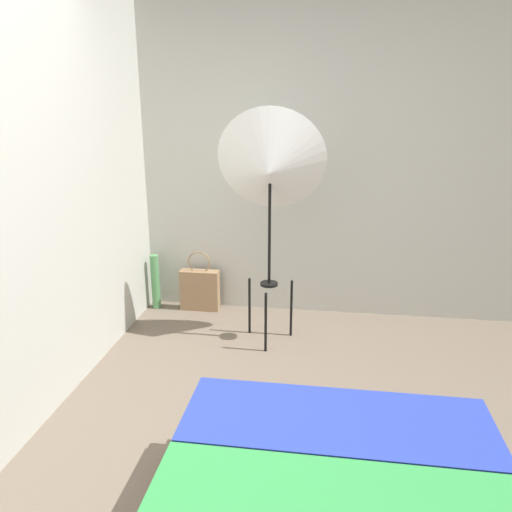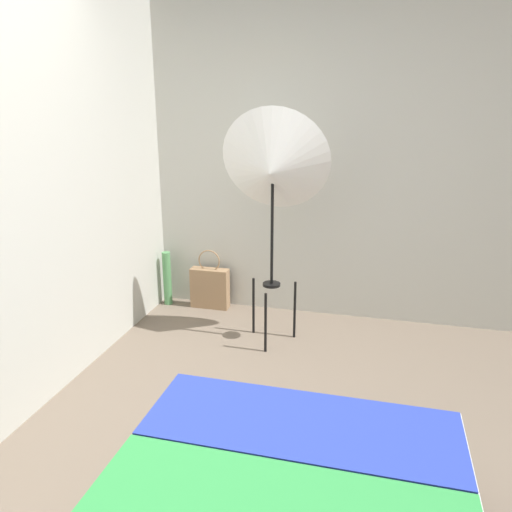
% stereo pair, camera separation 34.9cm
% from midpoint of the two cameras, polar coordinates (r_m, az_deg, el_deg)
% --- Properties ---
extents(ground_plane, '(14.00, 14.00, 0.00)m').
position_cam_midpoint_polar(ground_plane, '(2.61, 1.78, -25.49)').
color(ground_plane, '#756656').
extents(wall_back, '(8.00, 0.05, 2.60)m').
position_cam_midpoint_polar(wall_back, '(4.15, 8.78, 10.53)').
color(wall_back, beige).
rests_on(wall_back, ground_plane).
extents(wall_side_left, '(0.05, 8.00, 2.60)m').
position_cam_midpoint_polar(wall_side_left, '(3.40, -17.21, 8.54)').
color(wall_side_left, beige).
rests_on(wall_side_left, ground_plane).
extents(photo_umbrella, '(0.79, 0.48, 1.75)m').
position_cam_midpoint_polar(photo_umbrella, '(3.54, 4.79, 10.00)').
color(photo_umbrella, black).
rests_on(photo_umbrella, ground_plane).
extents(tote_bag, '(0.34, 0.11, 0.54)m').
position_cam_midpoint_polar(tote_bag, '(4.45, -3.06, -3.63)').
color(tote_bag, '#9E7A56').
rests_on(tote_bag, ground_plane).
extents(paper_roll, '(0.07, 0.07, 0.49)m').
position_cam_midpoint_polar(paper_roll, '(4.54, -7.96, -2.58)').
color(paper_roll, '#56995B').
rests_on(paper_roll, ground_plane).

